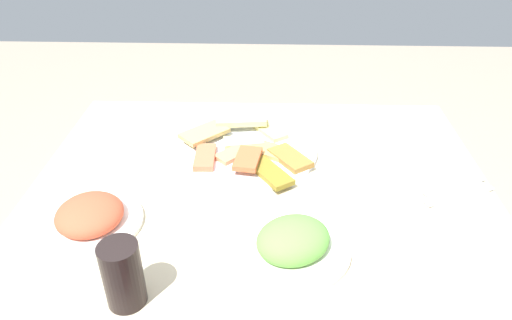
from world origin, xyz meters
TOP-DOWN VIEW (x-y plane):
  - dining_table at (0.00, 0.00)m, footprint 1.05×0.84m
  - pide_platter at (0.03, -0.14)m, footprint 0.36×0.35m
  - salad_plate_greens at (0.34, 0.15)m, footprint 0.21×0.21m
  - salad_plate_rice at (-0.07, 0.22)m, footprint 0.22×0.22m
  - soda_can at (0.22, 0.34)m, footprint 0.09×0.09m
  - paper_napkin at (-0.44, 0.02)m, footprint 0.15×0.15m
  - fork at (-0.44, -0.00)m, footprint 0.16×0.07m
  - spoon at (-0.44, 0.03)m, footprint 0.17×0.09m

SIDE VIEW (x-z plane):
  - dining_table at x=0.00m, z-range 0.27..0.98m
  - paper_napkin at x=-0.44m, z-range 0.71..0.71m
  - fork at x=-0.44m, z-range 0.71..0.71m
  - spoon at x=-0.44m, z-range 0.71..0.71m
  - pide_platter at x=0.03m, z-range 0.70..0.74m
  - salad_plate_greens at x=0.34m, z-range 0.70..0.75m
  - salad_plate_rice at x=-0.07m, z-range 0.69..0.76m
  - soda_can at x=0.22m, z-range 0.71..0.83m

